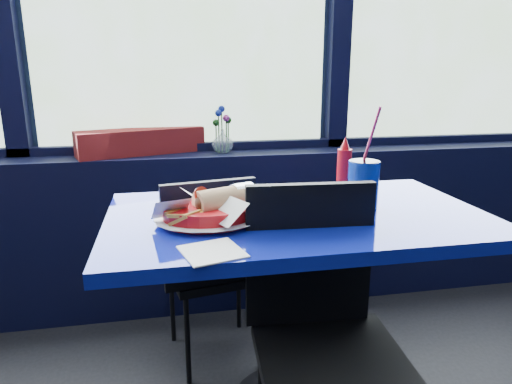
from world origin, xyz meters
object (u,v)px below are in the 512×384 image
object	(u,v)px
chair_near_front	(322,321)
chair_near_back	(213,260)
soda_cup	(363,184)
near_table	(296,265)
food_basket	(211,210)
flower_vase	(223,138)
ketchup_bottle	(344,166)
planter_box	(141,141)

from	to	relation	value
chair_near_front	chair_near_back	distance (m)	0.63
chair_near_front	soda_cup	size ratio (longest dim) A/B	2.61
near_table	food_basket	xyz separation A→B (m)	(-0.28, -0.04, 0.22)
flower_vase	food_basket	bearing A→B (deg)	-99.29
chair_near_front	food_basket	bearing A→B (deg)	148.10
chair_near_back	ketchup_bottle	xyz separation A→B (m)	(0.50, -0.07, 0.37)
ketchup_bottle	chair_near_back	bearing A→B (deg)	172.27
planter_box	flower_vase	bearing A→B (deg)	-24.14
flower_vase	soda_cup	size ratio (longest dim) A/B	0.67
chair_near_back	planter_box	xyz separation A→B (m)	(-0.28, 0.57, 0.39)
ketchup_bottle	near_table	bearing A→B (deg)	-134.68
near_table	ketchup_bottle	xyz separation A→B (m)	(0.26, 0.26, 0.27)
ketchup_bottle	soda_cup	bearing A→B (deg)	-97.96
flower_vase	soda_cup	bearing A→B (deg)	-67.38
chair_near_front	chair_near_back	xyz separation A→B (m)	(-0.25, 0.58, -0.04)
chair_near_front	ketchup_bottle	world-z (taller)	ketchup_bottle
planter_box	chair_near_back	bearing A→B (deg)	-82.13
flower_vase	planter_box	bearing A→B (deg)	174.00
chair_near_front	chair_near_back	world-z (taller)	chair_near_front
flower_vase	food_basket	distance (m)	0.92
planter_box	ketchup_bottle	xyz separation A→B (m)	(0.78, -0.64, -0.02)
near_table	chair_near_back	distance (m)	0.42
flower_vase	food_basket	size ratio (longest dim) A/B	0.76
chair_near_back	ketchup_bottle	world-z (taller)	ketchup_bottle
near_table	soda_cup	distance (m)	0.35
food_basket	chair_near_front	bearing A→B (deg)	-31.41
chair_near_front	flower_vase	size ratio (longest dim) A/B	3.89
near_table	chair_near_back	size ratio (longest dim) A/B	1.48
near_table	soda_cup	bearing A→B (deg)	1.23
near_table	planter_box	xyz separation A→B (m)	(-0.52, 0.90, 0.29)
chair_near_front	planter_box	size ratio (longest dim) A/B	1.47
near_table	chair_near_back	bearing A→B (deg)	126.53
flower_vase	near_table	bearing A→B (deg)	-81.18
chair_near_front	food_basket	distance (m)	0.45
planter_box	ketchup_bottle	distance (m)	1.01
planter_box	flower_vase	distance (m)	0.39
near_table	flower_vase	world-z (taller)	flower_vase
soda_cup	planter_box	bearing A→B (deg)	129.78
near_table	food_basket	distance (m)	0.36
chair_near_back	flower_vase	distance (m)	0.67
chair_near_back	near_table	bearing A→B (deg)	116.75
chair_near_back	chair_near_front	bearing A→B (deg)	103.54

